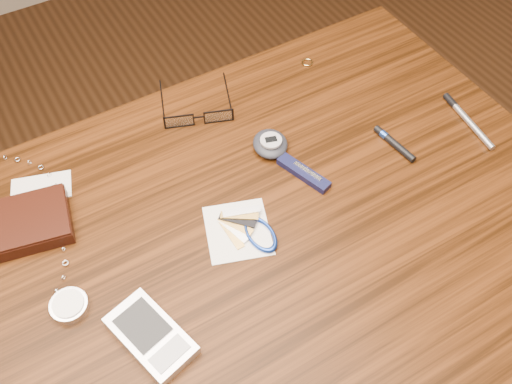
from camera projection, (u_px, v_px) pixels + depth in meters
desk at (258, 268)px, 0.92m from camera, size 1.00×0.70×0.75m
wallet_and_card at (29, 222)px, 0.83m from camera, size 0.15×0.16×0.03m
eyeglasses at (199, 116)px, 0.96m from camera, size 0.15×0.15×0.03m
gold_ring at (307, 62)px, 1.06m from camera, size 0.03×0.03×0.00m
pocket_watch at (68, 299)px, 0.76m from camera, size 0.08×0.33×0.02m
pda_phone at (151, 335)px, 0.73m from camera, size 0.09×0.13×0.02m
pedometer at (270, 144)px, 0.92m from camera, size 0.07×0.08×0.03m
notepad_keys at (248, 231)px, 0.83m from camera, size 0.12×0.13×0.01m
pocket_knife at (304, 173)px, 0.89m from camera, size 0.05×0.10×0.01m
silver_pen at (465, 117)px, 0.97m from camera, size 0.03×0.14×0.01m
black_blue_pen at (393, 142)px, 0.93m from camera, size 0.02×0.09×0.01m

